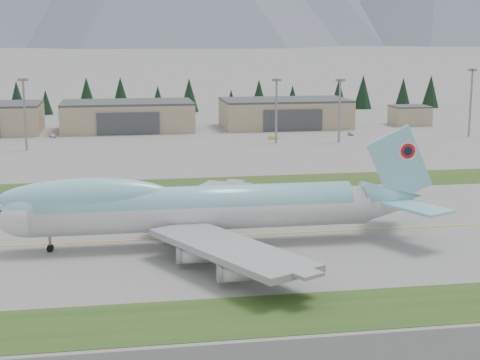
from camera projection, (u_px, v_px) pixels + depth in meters
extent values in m
plane|color=slate|center=(230.00, 236.00, 131.14)|extent=(7000.00, 7000.00, 0.00)
cube|color=#2A4C1B|center=(275.00, 315.00, 94.41)|extent=(400.00, 14.00, 0.08)
cube|color=#2A4C1B|center=(200.00, 185.00, 174.64)|extent=(400.00, 18.00, 0.08)
cube|color=yellow|center=(230.00, 236.00, 131.14)|extent=(400.00, 0.40, 0.02)
cylinder|color=silver|center=(203.00, 211.00, 124.67)|extent=(57.30, 7.01, 6.65)
cylinder|color=#89CEE1|center=(197.00, 204.00, 124.27)|extent=(53.21, 6.47, 6.14)
ellipsoid|color=silver|center=(29.00, 217.00, 120.13)|extent=(10.68, 6.71, 6.65)
ellipsoid|color=#89CEE1|center=(29.00, 210.00, 119.89)|extent=(8.93, 5.69, 5.63)
ellipsoid|color=#89CEE1|center=(86.00, 197.00, 120.97)|extent=(28.26, 5.82, 6.14)
cube|color=#0C1433|center=(6.00, 210.00, 119.31)|extent=(2.21, 2.67, 1.33)
cone|color=silver|center=(392.00, 203.00, 130.03)|extent=(12.31, 6.59, 6.51)
cone|color=#89CEE1|center=(393.00, 197.00, 129.78)|extent=(11.28, 6.00, 5.93)
cube|color=#89CEE1|center=(400.00, 165.00, 128.82)|extent=(12.39, 0.69, 14.11)
cylinder|color=silver|center=(406.00, 150.00, 128.93)|extent=(3.68, 0.23, 3.68)
cylinder|color=red|center=(406.00, 150.00, 129.03)|extent=(2.66, 0.22, 2.66)
cylinder|color=#0C1433|center=(406.00, 150.00, 129.13)|extent=(1.54, 0.21, 1.53)
cube|color=#89CEE1|center=(391.00, 192.00, 136.17)|extent=(10.36, 12.79, 0.47)
cube|color=#89CEE1|center=(417.00, 208.00, 124.29)|extent=(10.27, 12.78, 0.47)
cube|color=#93969A|center=(204.00, 199.00, 141.69)|extent=(23.12, 31.61, 1.02)
cube|color=#93969A|center=(230.00, 249.00, 109.04)|extent=(22.84, 31.68, 1.02)
cylinder|color=silver|center=(181.00, 215.00, 137.36)|extent=(5.33, 2.59, 2.56)
cylinder|color=silver|center=(202.00, 203.00, 147.36)|extent=(5.33, 2.59, 2.56)
cylinder|color=silver|center=(196.00, 255.00, 112.63)|extent=(5.33, 2.59, 2.56)
cylinder|color=silver|center=(238.00, 273.00, 104.22)|extent=(5.33, 2.59, 2.56)
cylinder|color=gray|center=(50.00, 244.00, 121.54)|extent=(0.45, 0.45, 2.45)
cylinder|color=gray|center=(193.00, 233.00, 128.30)|extent=(0.58, 0.58, 2.66)
cylinder|color=gray|center=(196.00, 242.00, 122.37)|extent=(0.58, 0.58, 2.66)
cylinder|color=gray|center=(222.00, 231.00, 129.11)|extent=(0.58, 0.58, 2.66)
cylinder|color=gray|center=(227.00, 241.00, 123.18)|extent=(0.58, 0.58, 2.66)
cylinder|color=black|center=(50.00, 249.00, 121.28)|extent=(1.13, 0.36, 1.12)
cylinder|color=black|center=(50.00, 247.00, 122.07)|extent=(1.13, 0.36, 1.12)
cylinder|color=black|center=(193.00, 236.00, 128.44)|extent=(1.23, 0.52, 1.23)
cylinder|color=black|center=(196.00, 246.00, 122.51)|extent=(1.23, 0.52, 1.23)
cylinder|color=black|center=(222.00, 235.00, 129.25)|extent=(1.23, 0.52, 1.23)
cylinder|color=black|center=(227.00, 245.00, 123.32)|extent=(1.23, 0.52, 1.23)
cube|color=#99916B|center=(127.00, 117.00, 272.68)|extent=(48.00, 26.00, 10.00)
cube|color=#3D4043|center=(127.00, 102.00, 271.62)|extent=(48.00, 26.00, 0.80)
cube|color=#3D4043|center=(128.00, 124.00, 260.02)|extent=(22.08, 0.60, 8.00)
cube|color=#99916B|center=(285.00, 114.00, 282.56)|extent=(48.00, 26.00, 10.00)
cube|color=#3D4043|center=(285.00, 100.00, 281.50)|extent=(48.00, 26.00, 0.80)
cube|color=#3D4043|center=(293.00, 121.00, 269.90)|extent=(22.08, 0.60, 8.00)
cube|color=#99916B|center=(410.00, 116.00, 289.16)|extent=(14.00, 12.00, 7.00)
cube|color=#3D4043|center=(410.00, 106.00, 288.41)|extent=(14.00, 12.00, 0.60)
cylinder|color=gray|center=(25.00, 116.00, 225.01)|extent=(0.70, 0.70, 21.27)
cube|color=gray|center=(23.00, 80.00, 222.85)|extent=(3.20, 3.20, 0.80)
cylinder|color=gray|center=(276.00, 112.00, 240.05)|extent=(0.70, 0.70, 20.22)
cube|color=gray|center=(277.00, 80.00, 237.98)|extent=(3.20, 3.20, 0.80)
cylinder|color=gray|center=(339.00, 112.00, 241.48)|extent=(0.70, 0.70, 20.06)
cube|color=gray|center=(340.00, 80.00, 239.44)|extent=(3.20, 3.20, 0.80)
cylinder|color=gray|center=(471.00, 104.00, 254.74)|extent=(0.70, 0.70, 22.73)
cube|color=gray|center=(473.00, 70.00, 252.43)|extent=(3.20, 3.20, 0.80)
imported|color=silver|center=(53.00, 137.00, 254.71)|extent=(2.82, 4.21, 1.33)
imported|color=yellow|center=(273.00, 139.00, 251.12)|extent=(3.64, 1.56, 1.17)
imported|color=#9A9A9E|center=(351.00, 135.00, 260.02)|extent=(1.75, 3.69, 1.04)
cone|color=black|center=(17.00, 98.00, 323.42)|extent=(8.35, 8.35, 14.91)
cone|color=black|center=(46.00, 102.00, 325.67)|extent=(6.15, 6.15, 10.98)
cone|color=black|center=(87.00, 95.00, 329.51)|extent=(9.16, 9.16, 16.35)
cone|color=black|center=(121.00, 95.00, 334.72)|extent=(9.04, 9.04, 16.13)
cone|color=black|center=(158.00, 99.00, 334.77)|extent=(6.81, 6.81, 12.16)
cone|color=black|center=(189.00, 95.00, 336.76)|extent=(8.62, 8.62, 15.40)
cone|color=black|center=(231.00, 100.00, 338.11)|extent=(5.72, 5.72, 10.21)
cone|color=black|center=(259.00, 94.00, 346.17)|extent=(8.01, 8.01, 14.31)
cone|color=black|center=(292.00, 98.00, 344.04)|extent=(6.59, 6.59, 11.78)
cone|color=black|center=(339.00, 94.00, 350.41)|extent=(7.94, 7.94, 14.19)
cone|color=black|center=(363.00, 92.00, 350.93)|extent=(9.07, 9.07, 16.19)
cone|color=black|center=(403.00, 92.00, 356.85)|extent=(8.11, 8.11, 14.48)
cone|color=black|center=(431.00, 91.00, 356.36)|extent=(8.82, 8.82, 15.75)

